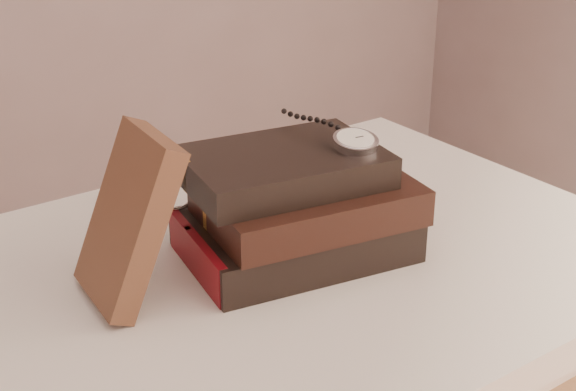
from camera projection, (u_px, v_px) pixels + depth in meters
table at (223, 348)px, 0.95m from camera, size 1.00×0.60×0.75m
book_stack at (296, 207)px, 0.94m from camera, size 0.27×0.21×0.12m
journal at (128, 219)px, 0.84m from camera, size 0.10×0.12×0.18m
pocket_watch at (352, 140)px, 0.93m from camera, size 0.06×0.16×0.02m
eyeglasses at (196, 184)px, 0.97m from camera, size 0.12×0.13×0.05m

